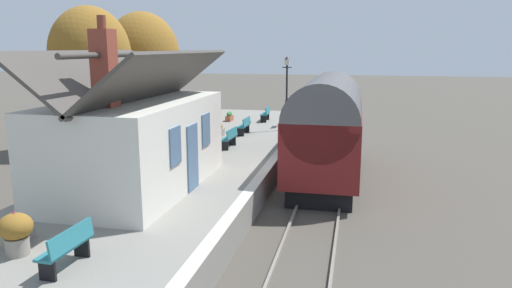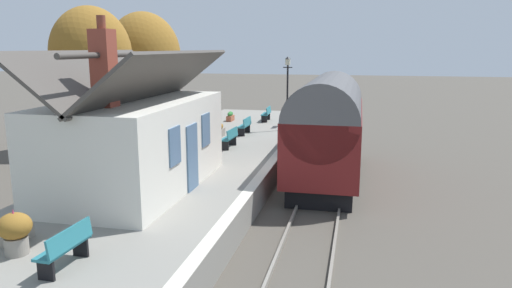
{
  "view_description": "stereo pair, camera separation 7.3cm",
  "coord_description": "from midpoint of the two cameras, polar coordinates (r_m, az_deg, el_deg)",
  "views": [
    {
      "loc": [
        -17.24,
        -2.04,
        5.44
      ],
      "look_at": [
        -0.75,
        1.5,
        1.98
      ],
      "focal_mm": 33.1,
      "sensor_mm": 36.0,
      "label": 1
    },
    {
      "loc": [
        -17.23,
        -2.12,
        5.44
      ],
      "look_at": [
        -0.75,
        1.5,
        1.98
      ],
      "focal_mm": 33.1,
      "sensor_mm": 36.0,
      "label": 2
    }
  ],
  "objects": [
    {
      "name": "station_sign_board",
      "position": [
        27.11,
        3.91,
        4.63
      ],
      "size": [
        0.96,
        0.06,
        1.57
      ],
      "color": "black",
      "rests_on": "platform"
    },
    {
      "name": "station_building",
      "position": [
        15.53,
        -14.18,
        0.43
      ],
      "size": [
        7.46,
        3.88,
        5.31
      ],
      "color": "silver",
      "rests_on": "platform"
    },
    {
      "name": "bench_by_lamp",
      "position": [
        21.32,
        -3.07,
        0.8
      ],
      "size": [
        1.42,
        0.5,
        0.88
      ],
      "color": "#26727F",
      "rests_on": "platform"
    },
    {
      "name": "planter_by_door",
      "position": [
        24.1,
        -4.3,
        1.65
      ],
      "size": [
        0.9,
        0.32,
        0.65
      ],
      "color": "gray",
      "rests_on": "platform"
    },
    {
      "name": "planter_corner_building",
      "position": [
        12.46,
        -26.82,
        -9.23
      ],
      "size": [
        0.81,
        0.32,
        0.62
      ],
      "color": "gray",
      "rests_on": "platform"
    },
    {
      "name": "rail_near",
      "position": [
        18.06,
        10.4,
        -5.91
      ],
      "size": [
        52.0,
        0.08,
        0.14
      ],
      "primitive_type": "cube",
      "color": "gray",
      "rests_on": "ground"
    },
    {
      "name": "platform_edge_coping",
      "position": [
        18.1,
        1.61,
        -2.66
      ],
      "size": [
        32.0,
        0.36,
        0.02
      ],
      "primitive_type": "cube",
      "color": "beige",
      "rests_on": "platform"
    },
    {
      "name": "rail_far",
      "position": [
        18.15,
        5.84,
        -5.69
      ],
      "size": [
        52.0,
        0.08,
        0.14
      ],
      "primitive_type": "cube",
      "color": "gray",
      "rests_on": "ground"
    },
    {
      "name": "platform",
      "position": [
        19.03,
        -7.67,
        -3.6
      ],
      "size": [
        32.0,
        6.59,
        0.98
      ],
      "primitive_type": "cube",
      "color": "gray",
      "rests_on": "ground"
    },
    {
      "name": "train",
      "position": [
        19.66,
        8.76,
        2.0
      ],
      "size": [
        8.87,
        2.73,
        4.32
      ],
      "color": "black",
      "rests_on": "ground"
    },
    {
      "name": "planter_edge_near",
      "position": [
        11.67,
        -26.95,
        -9.33
      ],
      "size": [
        0.72,
        0.72,
        1.05
      ],
      "color": "gray",
      "rests_on": "platform"
    },
    {
      "name": "planter_bench_left",
      "position": [
        29.25,
        -3.05,
        3.35
      ],
      "size": [
        0.83,
        0.32,
        0.58
      ],
      "color": "#9E5138",
      "rests_on": "platform"
    },
    {
      "name": "tree_far_right",
      "position": [
        26.58,
        -19.21,
        10.24
      ],
      "size": [
        4.33,
        4.13,
        7.57
      ],
      "color": "#4C3828",
      "rests_on": "ground"
    },
    {
      "name": "bench_mid_platform",
      "position": [
        29.1,
        1.38,
        3.71
      ],
      "size": [
        1.41,
        0.47,
        0.88
      ],
      "color": "#26727F",
      "rests_on": "platform"
    },
    {
      "name": "ground_plane",
      "position": [
        18.19,
        5.27,
        -5.87
      ],
      "size": [
        160.0,
        160.0,
        0.0
      ],
      "primitive_type": "plane",
      "color": "#4C473F"
    },
    {
      "name": "lamp_post_platform",
      "position": [
        25.7,
        3.92,
        7.77
      ],
      "size": [
        0.32,
        0.5,
        3.99
      ],
      "color": "black",
      "rests_on": "platform"
    },
    {
      "name": "bench_near_building",
      "position": [
        10.58,
        -21.81,
        -11.41
      ],
      "size": [
        1.41,
        0.48,
        0.88
      ],
      "color": "#26727F",
      "rests_on": "platform"
    },
    {
      "name": "tree_far_left",
      "position": [
        31.52,
        -13.33,
        10.39
      ],
      "size": [
        4.69,
        4.65,
        7.68
      ],
      "color": "#4C3828",
      "rests_on": "ground"
    },
    {
      "name": "bench_platform_end",
      "position": [
        24.62,
        -1.24,
        2.27
      ],
      "size": [
        1.41,
        0.46,
        0.88
      ],
      "color": "#26727F",
      "rests_on": "platform"
    }
  ]
}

